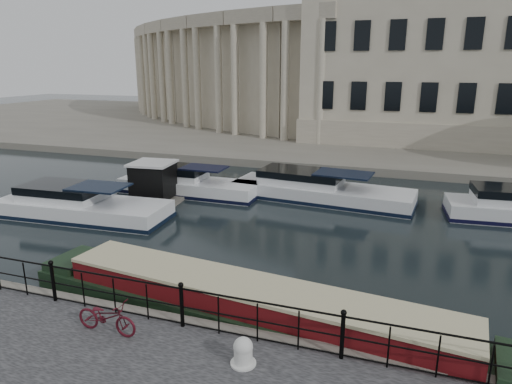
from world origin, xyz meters
TOP-DOWN VIEW (x-y plane):
  - ground_plane at (0.00, 0.00)m, footprint 160.00×160.00m
  - far_bank at (0.00, 39.00)m, footprint 120.00×42.00m
  - railing at (0.00, -2.25)m, footprint 24.14×0.14m
  - civic_building at (-1.00, 34.71)m, footprint 53.55×31.84m
  - bicycle at (-1.61, -3.11)m, footprint 1.67×0.61m
  - mooring_bollard at (1.98, -3.17)m, footprint 0.58×0.58m
  - narrowboat at (1.33, -0.74)m, footprint 14.52×3.48m
  - harbour_hut at (-7.43, 8.65)m, footprint 3.07×2.65m
  - cabin_cruisers at (-1.62, 9.72)m, footprint 27.57×9.84m

SIDE VIEW (x-z plane):
  - ground_plane at x=0.00m, z-range 0.00..0.00m
  - far_bank at x=0.00m, z-range 0.00..0.55m
  - narrowboat at x=1.33m, z-range -0.40..1.13m
  - cabin_cruisers at x=-1.62m, z-range -0.63..1.36m
  - mooring_bollard at x=1.98m, z-range 0.53..1.18m
  - harbour_hut at x=-7.43m, z-range -0.13..2.04m
  - bicycle at x=-1.61m, z-range 0.55..1.42m
  - railing at x=0.00m, z-range 0.59..1.81m
  - civic_building at x=-1.00m, z-range -1.39..15.46m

